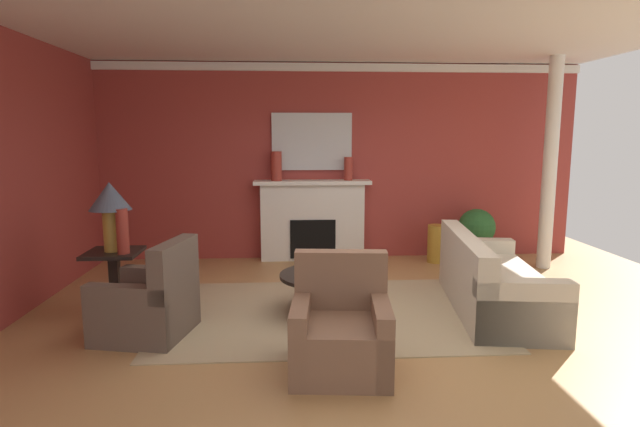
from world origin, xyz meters
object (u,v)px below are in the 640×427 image
object	(u,v)px
sofa	(491,284)
vase_mantel_right	(348,169)
coffee_table	(326,284)
vase_tall_corner	(436,244)
mantel_mirror	(312,142)
vase_mantel_left	(276,166)
armchair_near_window	(149,305)
table_lamp	(110,203)
fireplace	(312,222)
potted_plant	(476,231)
side_table	(115,278)
vase_on_side_table	(122,231)
armchair_facing_fireplace	(341,334)

from	to	relation	value
sofa	vase_mantel_right	size ratio (longest dim) A/B	6.20
coffee_table	vase_tall_corner	bearing A→B (deg)	49.42
vase_tall_corner	sofa	bearing A→B (deg)	-90.34
mantel_mirror	vase_mantel_left	size ratio (longest dim) A/B	2.78
armchair_near_window	table_lamp	world-z (taller)	table_lamp
fireplace	potted_plant	size ratio (longest dim) A/B	2.16
vase_mantel_right	vase_tall_corner	bearing A→B (deg)	-10.57
side_table	vase_on_side_table	distance (m)	0.57
mantel_mirror	side_table	xyz separation A→B (m)	(-2.27, -2.45, -1.44)
fireplace	coffee_table	bearing A→B (deg)	-89.45
fireplace	potted_plant	distance (m)	2.52
table_lamp	armchair_facing_fireplace	bearing A→B (deg)	-32.97
coffee_table	table_lamp	size ratio (longest dim) A/B	1.33
vase_on_side_table	potted_plant	distance (m)	5.08
table_lamp	vase_mantel_right	distance (m)	3.63
armchair_near_window	sofa	bearing A→B (deg)	8.09
mantel_mirror	sofa	xyz separation A→B (m)	(1.88, -2.61, -1.54)
sofa	vase_mantel_right	world-z (taller)	vase_mantel_right
mantel_mirror	vase_on_side_table	bearing A→B (deg)	-129.61
armchair_near_window	vase_tall_corner	world-z (taller)	armchair_near_window
vase_on_side_table	potted_plant	world-z (taller)	vase_on_side_table
fireplace	armchair_near_window	distance (m)	3.48
armchair_facing_fireplace	vase_tall_corner	size ratio (longest dim) A/B	1.64
fireplace	table_lamp	world-z (taller)	table_lamp
fireplace	vase_on_side_table	world-z (taller)	fireplace
side_table	vase_mantel_right	xyz separation A→B (m)	(2.82, 2.28, 1.03)
coffee_table	side_table	world-z (taller)	side_table
coffee_table	table_lamp	distance (m)	2.47
mantel_mirror	vase_mantel_left	bearing A→B (deg)	-162.82
mantel_mirror	fireplace	bearing A→B (deg)	-90.00
armchair_facing_fireplace	potted_plant	world-z (taller)	armchair_facing_fireplace
mantel_mirror	potted_plant	size ratio (longest dim) A/B	1.49
armchair_near_window	vase_mantel_right	world-z (taller)	vase_mantel_right
armchair_near_window	vase_mantel_left	distance (m)	3.39
mantel_mirror	sofa	size ratio (longest dim) A/B	0.56
armchair_facing_fireplace	vase_on_side_table	distance (m)	2.66
sofa	armchair_facing_fireplace	size ratio (longest dim) A/B	2.32
vase_mantel_right	armchair_near_window	bearing A→B (deg)	-127.70
fireplace	vase_tall_corner	world-z (taller)	fireplace
table_lamp	potted_plant	world-z (taller)	table_lamp
mantel_mirror	armchair_facing_fireplace	distance (m)	4.24
coffee_table	side_table	bearing A→B (deg)	176.17
table_lamp	vase_on_side_table	world-z (taller)	table_lamp
armchair_facing_fireplace	mantel_mirror	bearing A→B (deg)	90.75
armchair_facing_fireplace	potted_plant	size ratio (longest dim) A/B	1.14
fireplace	side_table	xyz separation A→B (m)	(-2.27, -2.32, -0.19)
armchair_near_window	armchair_facing_fireplace	size ratio (longest dim) A/B	1.00
armchair_facing_fireplace	side_table	bearing A→B (deg)	147.03
armchair_near_window	potted_plant	bearing A→B (deg)	32.01
mantel_mirror	armchair_facing_fireplace	xyz separation A→B (m)	(0.05, -3.95, -1.53)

